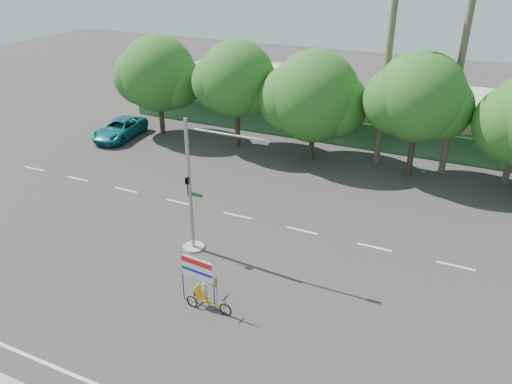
% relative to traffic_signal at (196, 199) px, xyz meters
% --- Properties ---
extents(ground, '(120.00, 120.00, 0.00)m').
position_rel_traffic_signal_xyz_m(ground, '(2.20, -3.98, -2.92)').
color(ground, '#33302D').
rests_on(ground, ground).
extents(fence, '(38.00, 0.08, 2.00)m').
position_rel_traffic_signal_xyz_m(fence, '(2.20, 17.52, -1.92)').
color(fence, '#336B3D').
rests_on(fence, ground).
extents(building_left, '(12.00, 8.00, 4.00)m').
position_rel_traffic_signal_xyz_m(building_left, '(-7.80, 22.02, -0.92)').
color(building_left, beige).
rests_on(building_left, ground).
extents(building_right, '(14.00, 8.00, 3.60)m').
position_rel_traffic_signal_xyz_m(building_right, '(10.20, 22.02, -1.12)').
color(building_right, beige).
rests_on(building_right, ground).
extents(tree_far_left, '(7.14, 6.00, 7.96)m').
position_rel_traffic_signal_xyz_m(tree_far_left, '(-11.85, 14.02, 1.84)').
color(tree_far_left, '#473828').
rests_on(tree_far_left, ground).
extents(tree_left, '(6.66, 5.60, 8.07)m').
position_rel_traffic_signal_xyz_m(tree_left, '(-4.85, 14.02, 2.14)').
color(tree_left, '#473828').
rests_on(tree_left, ground).
extents(tree_center, '(7.62, 6.40, 7.85)m').
position_rel_traffic_signal_xyz_m(tree_center, '(1.14, 14.02, 1.55)').
color(tree_center, '#473828').
rests_on(tree_center, ground).
extents(tree_right, '(6.90, 5.80, 8.36)m').
position_rel_traffic_signal_xyz_m(tree_right, '(8.15, 14.02, 2.32)').
color(tree_right, '#473828').
rests_on(tree_right, ground).
extents(palm_tall, '(3.73, 3.79, 17.45)m').
position_rel_traffic_signal_xyz_m(palm_tall, '(10.20, 15.52, 7.55)').
color(palm_tall, '#70604C').
rests_on(palm_tall, ground).
extents(palm_short, '(3.73, 3.79, 14.45)m').
position_rel_traffic_signal_xyz_m(palm_short, '(5.70, 15.52, 5.94)').
color(palm_short, '#70604C').
rests_on(palm_short, ground).
extents(traffic_signal, '(4.72, 1.10, 7.00)m').
position_rel_traffic_signal_xyz_m(traffic_signal, '(0.00, 0.00, 0.00)').
color(traffic_signal, gray).
rests_on(traffic_signal, ground).
extents(trike_billboard, '(2.55, 0.66, 2.51)m').
position_rel_traffic_signal_xyz_m(trike_billboard, '(2.54, -3.81, -1.91)').
color(trike_billboard, black).
rests_on(trike_billboard, ground).
extents(pickup_truck, '(3.05, 5.63, 1.50)m').
position_rel_traffic_signal_xyz_m(pickup_truck, '(-14.29, 11.64, -2.17)').
color(pickup_truck, '#106771').
rests_on(pickup_truck, ground).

